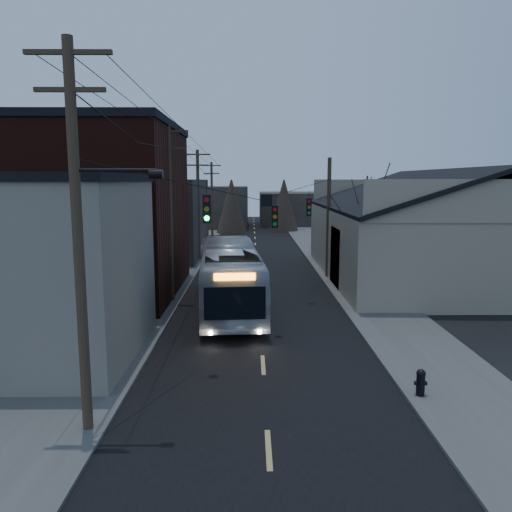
# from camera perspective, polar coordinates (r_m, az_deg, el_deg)

# --- Properties ---
(ground) EXTENTS (160.00, 160.00, 0.00)m
(ground) POSITION_cam_1_polar(r_m,az_deg,el_deg) (12.24, 1.80, -25.95)
(ground) COLOR black
(ground) RESTS_ON ground
(road_surface) EXTENTS (9.00, 110.00, 0.02)m
(road_surface) POSITION_cam_1_polar(r_m,az_deg,el_deg) (40.66, 0.08, -1.15)
(road_surface) COLOR black
(road_surface) RESTS_ON ground
(sidewalk_left) EXTENTS (4.00, 110.00, 0.12)m
(sidewalk_left) POSITION_cam_1_polar(r_m,az_deg,el_deg) (41.10, -9.02, -1.08)
(sidewalk_left) COLOR #474744
(sidewalk_left) RESTS_ON ground
(sidewalk_right) EXTENTS (4.00, 110.00, 0.12)m
(sidewalk_right) POSITION_cam_1_polar(r_m,az_deg,el_deg) (41.24, 9.15, -1.05)
(sidewalk_right) COLOR #474744
(sidewalk_right) RESTS_ON ground
(building_clapboard) EXTENTS (8.00, 8.00, 7.00)m
(building_clapboard) POSITION_cam_1_polar(r_m,az_deg,el_deg) (21.18, -24.39, -1.49)
(building_clapboard) COLOR slate
(building_clapboard) RESTS_ON ground
(building_brick) EXTENTS (10.00, 12.00, 10.00)m
(building_brick) POSITION_cam_1_polar(r_m,az_deg,el_deg) (31.60, -18.22, 4.70)
(building_brick) COLOR black
(building_brick) RESTS_ON ground
(building_left_far) EXTENTS (9.00, 14.00, 7.00)m
(building_left_far) POSITION_cam_1_polar(r_m,az_deg,el_deg) (47.07, -11.68, 4.29)
(building_left_far) COLOR #2F2A26
(building_left_far) RESTS_ON ground
(warehouse) EXTENTS (16.16, 20.60, 7.73)m
(warehouse) POSITION_cam_1_polar(r_m,az_deg,el_deg) (37.79, 20.30, 1.67)
(warehouse) COLOR gray
(warehouse) RESTS_ON ground
(building_far_left) EXTENTS (10.00, 12.00, 6.00)m
(building_far_left) POSITION_cam_1_polar(r_m,az_deg,el_deg) (75.37, -4.80, 5.64)
(building_far_left) COLOR #2F2A26
(building_far_left) RESTS_ON ground
(building_far_right) EXTENTS (12.00, 14.00, 5.00)m
(building_far_right) POSITION_cam_1_polar(r_m,az_deg,el_deg) (80.53, 4.78, 5.48)
(building_far_right) COLOR #2F2A26
(building_far_right) RESTS_ON ground
(bare_tree) EXTENTS (0.40, 0.40, 7.20)m
(bare_tree) POSITION_cam_1_polar(r_m,az_deg,el_deg) (31.03, 12.39, 2.28)
(bare_tree) COLOR black
(bare_tree) RESTS_ON ground
(utility_lines) EXTENTS (11.24, 45.28, 10.50)m
(utility_lines) POSITION_cam_1_polar(r_m,az_deg,el_deg) (34.36, -5.03, 5.31)
(utility_lines) COLOR #382B1E
(utility_lines) RESTS_ON ground
(bus) EXTENTS (3.93, 13.00, 3.57)m
(bus) POSITION_cam_1_polar(r_m,az_deg,el_deg) (27.18, -2.98, -2.29)
(bus) COLOR #A9ADB5
(bus) RESTS_ON ground
(parked_car) EXTENTS (1.97, 4.75, 1.53)m
(parked_car) POSITION_cam_1_polar(r_m,az_deg,el_deg) (46.82, -5.20, 1.05)
(parked_car) COLOR #B1B5B9
(parked_car) RESTS_ON ground
(fire_hydrant) EXTENTS (0.41, 0.30, 0.87)m
(fire_hydrant) POSITION_cam_1_polar(r_m,az_deg,el_deg) (17.26, 18.30, -13.43)
(fire_hydrant) COLOR black
(fire_hydrant) RESTS_ON sidewalk_right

